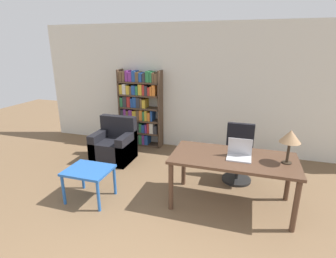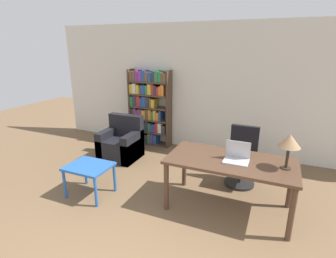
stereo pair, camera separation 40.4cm
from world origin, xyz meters
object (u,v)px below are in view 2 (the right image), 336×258
laptop (237,157)px  side_table_blue (89,170)px  office_chair (242,158)px  bookshelf (148,108)px  desk (230,166)px  armchair (121,144)px  table_lamp (290,142)px

laptop → side_table_blue: size_ratio=0.50×
office_chair → bookshelf: bookshelf is taller
desk → bookshelf: 2.94m
desk → office_chair: bearing=86.6°
laptop → armchair: laptop is taller
side_table_blue → bookshelf: size_ratio=0.38×
office_chair → armchair: bearing=177.8°
table_lamp → armchair: size_ratio=0.53×
desk → laptop: size_ratio=5.27×
table_lamp → side_table_blue: size_ratio=0.70×
desk → armchair: bearing=158.9°
side_table_blue → bookshelf: (-0.21, 2.38, 0.43)m
laptop → bookshelf: size_ratio=0.19×
table_lamp → office_chair: 1.23m
table_lamp → side_table_blue: (-2.72, -0.50, -0.69)m
table_lamp → side_table_blue: bearing=-169.7°
table_lamp → side_table_blue: table_lamp is taller
side_table_blue → laptop: bearing=12.9°
bookshelf → desk: bearing=-40.0°
desk → office_chair: (0.05, 0.83, -0.21)m
table_lamp → laptop: bearing=-178.8°
office_chair → bookshelf: bearing=155.3°
office_chair → desk: bearing=-93.4°
laptop → office_chair: (-0.03, 0.84, -0.36)m
office_chair → armchair: size_ratio=1.13×
side_table_blue → bookshelf: 2.42m
table_lamp → armchair: 3.31m
table_lamp → office_chair: size_ratio=0.47×
laptop → armchair: size_ratio=0.38×
armchair → side_table_blue: bearing=-76.1°
office_chair → side_table_blue: size_ratio=1.50×
desk → table_lamp: 0.82m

